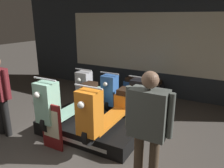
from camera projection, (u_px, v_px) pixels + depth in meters
The scene contains 10 objects.
ground_plane at pixel (50, 166), 3.49m from camera, with size 30.00×30.00×0.00m, color #423D38.
shop_wall_back at pixel (144, 41), 6.43m from camera, with size 8.90×0.09×3.20m.
display_platform at pixel (91, 127), 4.41m from camera, with size 1.99×1.13×0.28m.
scooter_display_left at pixel (69, 101), 4.39m from camera, with size 0.50×1.79×1.00m.
scooter_display_right at pixel (108, 109), 3.99m from camera, with size 0.50×1.79×1.00m.
scooter_backrow_0 at pixel (96, 86), 6.27m from camera, with size 0.50×1.79×1.00m.
scooter_backrow_1 at pixel (120, 90), 5.92m from camera, with size 0.50×1.79×1.00m.
scooter_backrow_2 at pixel (147, 94), 5.57m from camera, with size 0.50×1.79×1.00m.
person_right_browsing at pixel (148, 122), 2.79m from camera, with size 0.64×0.27×1.66m.
price_sign_board at pixel (52, 127), 3.83m from camera, with size 0.43×0.04×0.86m.
Camera 1 is at (2.28, -2.11, 2.28)m, focal length 35.00 mm.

